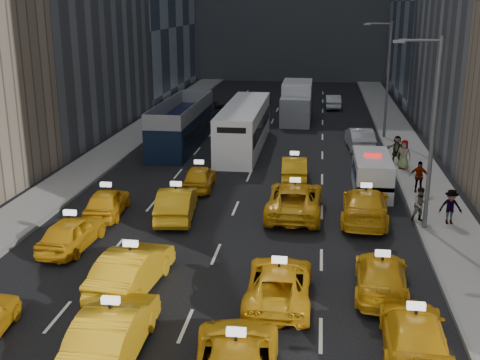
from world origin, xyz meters
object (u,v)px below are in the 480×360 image
(city_bus, at_px, (244,127))
(box_truck, at_px, (297,102))
(double_decker, at_px, (182,124))
(nypd_van, at_px, (372,174))

(city_bus, relative_size, box_truck, 1.64)
(double_decker, height_order, city_bus, double_decker)
(nypd_van, height_order, city_bus, city_bus)
(double_decker, bearing_deg, city_bus, 3.03)
(city_bus, height_order, box_truck, box_truck)
(nypd_van, xyz_separation_m, city_bus, (-8.50, 9.31, 0.62))
(nypd_van, distance_m, city_bus, 12.62)
(double_decker, distance_m, box_truck, 13.61)
(nypd_van, distance_m, box_truck, 21.15)
(city_bus, bearing_deg, double_decker, -178.09)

